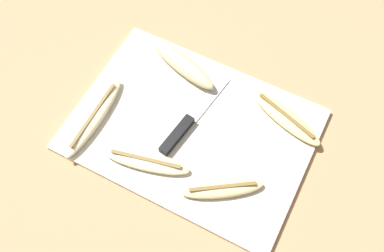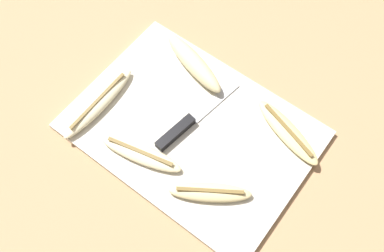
{
  "view_description": "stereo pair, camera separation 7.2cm",
  "coord_description": "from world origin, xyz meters",
  "px_view_note": "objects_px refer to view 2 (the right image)",
  "views": [
    {
      "loc": [
        0.2,
        -0.38,
        0.83
      ],
      "look_at": [
        0.0,
        0.0,
        0.02
      ],
      "focal_mm": 42.0,
      "sensor_mm": 36.0,
      "label": 1
    },
    {
      "loc": [
        0.26,
        -0.34,
        0.83
      ],
      "look_at": [
        0.0,
        0.0,
        0.02
      ],
      "focal_mm": 42.0,
      "sensor_mm": 36.0,
      "label": 2
    }
  ],
  "objects_px": {
    "banana_spotted_left": "(288,132)",
    "banana_cream_curved": "(141,153)",
    "banana_mellow_near": "(210,192)",
    "knife": "(183,126)",
    "banana_soft_right": "(194,63)",
    "banana_pale_long": "(99,103)"
  },
  "relations": [
    {
      "from": "banana_spotted_left",
      "to": "banana_cream_curved",
      "type": "distance_m",
      "value": 0.3
    },
    {
      "from": "banana_spotted_left",
      "to": "banana_mellow_near",
      "type": "height_order",
      "value": "banana_mellow_near"
    },
    {
      "from": "banana_spotted_left",
      "to": "knife",
      "type": "bearing_deg",
      "value": -146.71
    },
    {
      "from": "knife",
      "to": "banana_soft_right",
      "type": "distance_m",
      "value": 0.15
    },
    {
      "from": "banana_cream_curved",
      "to": "banana_soft_right",
      "type": "xyz_separation_m",
      "value": [
        -0.04,
        0.23,
        0.01
      ]
    },
    {
      "from": "banana_pale_long",
      "to": "banana_mellow_near",
      "type": "height_order",
      "value": "banana_pale_long"
    },
    {
      "from": "banana_pale_long",
      "to": "banana_soft_right",
      "type": "bearing_deg",
      "value": 63.19
    },
    {
      "from": "knife",
      "to": "banana_cream_curved",
      "type": "bearing_deg",
      "value": -98.07
    },
    {
      "from": "banana_pale_long",
      "to": "banana_mellow_near",
      "type": "relative_size",
      "value": 1.34
    },
    {
      "from": "banana_mellow_near",
      "to": "banana_soft_right",
      "type": "bearing_deg",
      "value": 133.18
    },
    {
      "from": "knife",
      "to": "banana_soft_right",
      "type": "bearing_deg",
      "value": 127.36
    },
    {
      "from": "banana_mellow_near",
      "to": "banana_spotted_left",
      "type": "bearing_deg",
      "value": 75.98
    },
    {
      "from": "banana_pale_long",
      "to": "banana_cream_curved",
      "type": "height_order",
      "value": "banana_pale_long"
    },
    {
      "from": "banana_cream_curved",
      "to": "knife",
      "type": "bearing_deg",
      "value": 73.83
    },
    {
      "from": "knife",
      "to": "banana_soft_right",
      "type": "relative_size",
      "value": 1.19
    },
    {
      "from": "banana_pale_long",
      "to": "banana_cream_curved",
      "type": "distance_m",
      "value": 0.15
    },
    {
      "from": "banana_spotted_left",
      "to": "banana_soft_right",
      "type": "xyz_separation_m",
      "value": [
        -0.25,
        0.02,
        0.01
      ]
    },
    {
      "from": "knife",
      "to": "banana_mellow_near",
      "type": "relative_size",
      "value": 1.48
    },
    {
      "from": "banana_mellow_near",
      "to": "banana_pale_long",
      "type": "bearing_deg",
      "value": 176.83
    },
    {
      "from": "banana_spotted_left",
      "to": "banana_soft_right",
      "type": "relative_size",
      "value": 0.95
    },
    {
      "from": "banana_cream_curved",
      "to": "banana_spotted_left",
      "type": "bearing_deg",
      "value": 46.45
    },
    {
      "from": "banana_pale_long",
      "to": "banana_soft_right",
      "type": "height_order",
      "value": "banana_soft_right"
    }
  ]
}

